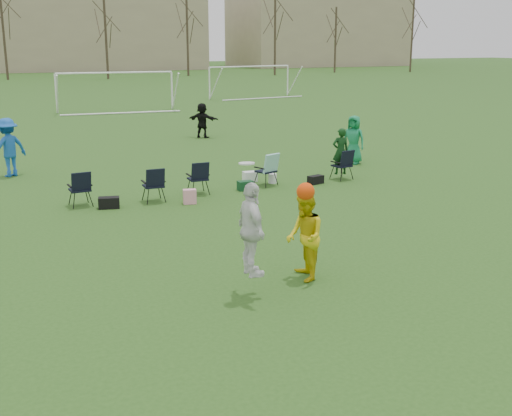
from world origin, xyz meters
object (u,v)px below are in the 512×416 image
fielder_black (202,120)px  center_contest (283,233)px  goal_right (250,73)px  goal_mid (115,80)px  fielder_green_far (354,140)px  fielder_blue (8,147)px

fielder_black → center_contest: size_ratio=0.67×
center_contest → goal_right: size_ratio=0.32×
fielder_black → goal_mid: size_ratio=0.22×
fielder_green_far → fielder_black: fielder_green_far is taller
fielder_blue → goal_mid: (7.72, 19.16, 0.96)m
fielder_blue → fielder_black: (8.75, 5.70, -0.16)m
fielder_black → center_contest: bearing=122.4°
fielder_green_far → fielder_black: 8.86m
center_contest → goal_mid: 31.91m
center_contest → fielder_green_far: bearing=51.6°
fielder_black → fielder_green_far: bearing=156.1°
goal_mid → goal_right: 13.42m
fielder_black → goal_mid: 13.55m
fielder_blue → goal_right: goal_right is taller
fielder_black → goal_right: 22.37m
center_contest → fielder_black: bearing=74.8°
fielder_blue → fielder_black: fielder_blue is taller
fielder_blue → goal_right: (19.72, 25.16, 0.96)m
fielder_blue → goal_mid: bearing=-138.6°
fielder_green_far → goal_right: bearing=129.7°
fielder_blue → fielder_green_far: bearing=140.2°
center_contest → goal_right: (15.93, 37.65, 0.91)m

